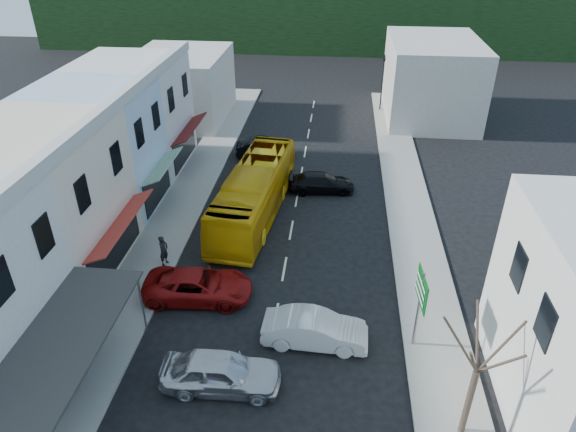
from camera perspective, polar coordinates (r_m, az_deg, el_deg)
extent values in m
plane|color=black|center=(25.34, -1.39, -11.27)|extent=(120.00, 120.00, 0.00)
cube|color=gray|center=(34.72, -11.73, 1.00)|extent=(3.00, 52.00, 0.15)
cube|color=gray|center=(33.63, 13.52, -0.29)|extent=(3.00, 52.00, 0.15)
cube|color=#511110|center=(22.03, -26.23, -12.33)|extent=(1.30, 7.65, 0.08)
cube|color=beige|center=(29.35, -25.73, 1.29)|extent=(7.00, 8.00, 8.00)
cube|color=#A22C21|center=(27.94, -18.05, -0.75)|extent=(1.30, 6.80, 0.08)
cube|color=#A7BDD5|center=(34.83, -20.37, 6.98)|extent=(7.00, 6.00, 8.00)
cube|color=#195926|center=(33.65, -13.74, 5.46)|extent=(1.30, 5.10, 0.08)
cube|color=silver|center=(40.34, -16.69, 10.78)|extent=(7.00, 7.00, 8.00)
cube|color=#511110|center=(39.33, -10.85, 9.54)|extent=(1.30, 5.95, 0.08)
cube|color=#B7B2A8|center=(49.88, -11.71, 13.95)|extent=(8.00, 10.00, 6.00)
cube|color=#B7B2A8|center=(51.18, 15.64, 14.48)|extent=(8.00, 12.00, 7.00)
imported|color=#E8AC0D|center=(32.51, -3.73, 2.43)|extent=(3.67, 11.79, 3.10)
imported|color=silver|center=(22.09, -7.42, -17.02)|extent=(4.45, 1.92, 1.40)
imported|color=silver|center=(23.69, 3.02, -12.65)|extent=(4.46, 1.95, 1.40)
imported|color=maroon|center=(26.45, -9.94, -7.73)|extent=(4.70, 2.15, 1.40)
imported|color=black|center=(35.88, 3.75, 3.78)|extent=(4.66, 2.28, 1.40)
imported|color=black|center=(41.13, -2.57, 7.49)|extent=(4.58, 2.29, 1.40)
imported|color=black|center=(28.84, -13.64, -3.81)|extent=(0.54, 0.68, 1.70)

